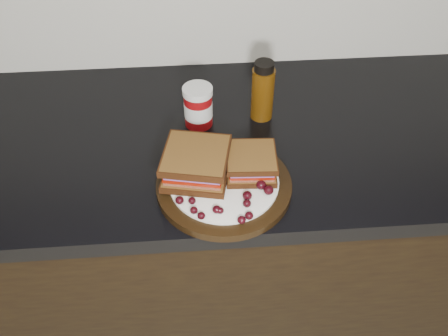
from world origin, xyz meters
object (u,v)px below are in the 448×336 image
Objects in this scene: condiment_jar at (198,106)px; oil_bottle at (263,90)px; plate at (224,186)px; sandwich_left at (196,163)px.

condiment_jar is 0.68× the size of oil_bottle.
oil_bottle is at bearing 6.80° from condiment_jar.
sandwich_left reaches higher than plate.
sandwich_left is at bearing 156.25° from plate.
sandwich_left is (-0.05, 0.02, 0.04)m from plate.
condiment_jar reaches higher than plate.
oil_bottle reaches higher than condiment_jar.
condiment_jar is at bearing 101.24° from plate.
oil_bottle reaches higher than sandwich_left.
plate is at bearing -114.71° from oil_bottle.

